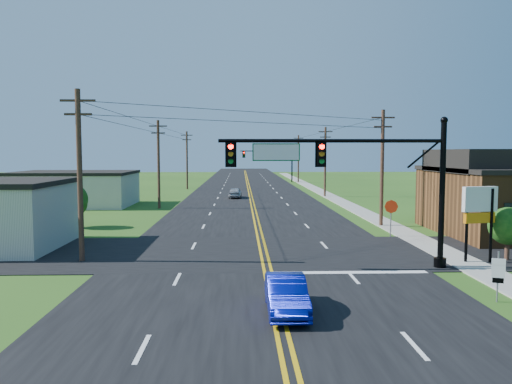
{
  "coord_description": "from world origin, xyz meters",
  "views": [
    {
      "loc": [
        -1.12,
        -16.18,
        5.74
      ],
      "look_at": [
        -0.32,
        10.0,
        3.65
      ],
      "focal_mm": 35.0,
      "sensor_mm": 36.0,
      "label": 1
    }
  ],
  "objects_px": {
    "signal_mast_far": "(269,159)",
    "route_sign": "(498,273)",
    "signal_mast_main": "(352,173)",
    "blue_car": "(286,295)",
    "stop_sign": "(391,210)"
  },
  "relations": [
    {
      "from": "blue_car",
      "to": "stop_sign",
      "type": "xyz_separation_m",
      "value": [
        8.55,
        15.76,
        1.18
      ]
    },
    {
      "from": "stop_sign",
      "to": "route_sign",
      "type": "bearing_deg",
      "value": -78.18
    },
    {
      "from": "signal_mast_main",
      "to": "blue_car",
      "type": "relative_size",
      "value": 2.87
    },
    {
      "from": "route_sign",
      "to": "stop_sign",
      "type": "bearing_deg",
      "value": 109.42
    },
    {
      "from": "route_sign",
      "to": "stop_sign",
      "type": "xyz_separation_m",
      "value": [
        0.32,
        14.71,
        0.68
      ]
    },
    {
      "from": "signal_mast_far",
      "to": "stop_sign",
      "type": "distance_m",
      "value": 63.25
    },
    {
      "from": "signal_mast_main",
      "to": "blue_car",
      "type": "height_order",
      "value": "signal_mast_main"
    },
    {
      "from": "signal_mast_main",
      "to": "stop_sign",
      "type": "relative_size",
      "value": 4.45
    },
    {
      "from": "signal_mast_far",
      "to": "route_sign",
      "type": "relative_size",
      "value": 5.58
    },
    {
      "from": "signal_mast_main",
      "to": "route_sign",
      "type": "distance_m",
      "value": 8.06
    },
    {
      "from": "signal_mast_far",
      "to": "blue_car",
      "type": "height_order",
      "value": "signal_mast_far"
    },
    {
      "from": "blue_car",
      "to": "signal_mast_main",
      "type": "bearing_deg",
      "value": 60.26
    },
    {
      "from": "blue_car",
      "to": "route_sign",
      "type": "distance_m",
      "value": 8.3
    },
    {
      "from": "signal_mast_main",
      "to": "route_sign",
      "type": "xyz_separation_m",
      "value": [
        4.37,
        -5.73,
        -3.6
      ]
    },
    {
      "from": "signal_mast_main",
      "to": "route_sign",
      "type": "bearing_deg",
      "value": -52.66
    }
  ]
}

